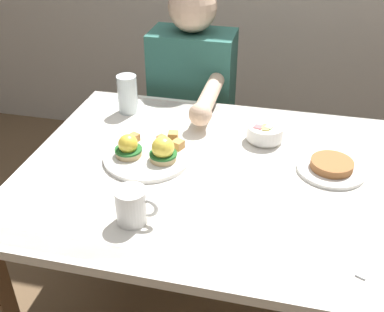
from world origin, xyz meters
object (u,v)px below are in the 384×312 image
(eggs_benedict_plate, at_px, (149,152))
(diner_person, at_px, (192,104))
(fruit_bowl, at_px, (265,133))
(fork, at_px, (370,260))
(dining_table, at_px, (222,200))
(coffee_mug, at_px, (132,205))
(side_plate, at_px, (331,167))
(water_glass_near, at_px, (128,97))

(eggs_benedict_plate, distance_m, diner_person, 0.60)
(fruit_bowl, distance_m, fork, 0.57)
(dining_table, xyz_separation_m, coffee_mug, (-0.19, -0.27, 0.16))
(eggs_benedict_plate, bearing_deg, fork, -25.43)
(dining_table, distance_m, fruit_bowl, 0.27)
(coffee_mug, height_order, diner_person, diner_person)
(dining_table, relative_size, fork, 8.06)
(fruit_bowl, xyz_separation_m, side_plate, (0.21, -0.13, -0.02))
(coffee_mug, xyz_separation_m, water_glass_near, (-0.22, 0.58, 0.01))
(coffee_mug, distance_m, diner_person, 0.89)
(eggs_benedict_plate, height_order, water_glass_near, water_glass_near)
(fruit_bowl, bearing_deg, diner_person, 130.67)
(eggs_benedict_plate, bearing_deg, diner_person, 90.24)
(diner_person, bearing_deg, fork, -54.62)
(eggs_benedict_plate, relative_size, diner_person, 0.24)
(coffee_mug, relative_size, water_glass_near, 0.80)
(dining_table, distance_m, water_glass_near, 0.54)
(dining_table, height_order, fork, fork)
(fruit_bowl, xyz_separation_m, fork, (0.29, -0.49, -0.03))
(eggs_benedict_plate, distance_m, fork, 0.69)
(eggs_benedict_plate, distance_m, water_glass_near, 0.34)
(fork, bearing_deg, side_plate, 102.89)
(dining_table, bearing_deg, diner_person, 111.59)
(fruit_bowl, bearing_deg, side_plate, -32.82)
(fruit_bowl, bearing_deg, dining_table, -115.42)
(water_glass_near, bearing_deg, dining_table, -37.11)
(side_plate, bearing_deg, eggs_benedict_plate, -173.75)
(dining_table, bearing_deg, fork, -35.98)
(water_glass_near, bearing_deg, diner_person, 60.14)
(side_plate, bearing_deg, diner_person, 136.02)
(dining_table, distance_m, diner_person, 0.65)
(coffee_mug, distance_m, water_glass_near, 0.62)
(water_glass_near, bearing_deg, fork, -36.56)
(dining_table, xyz_separation_m, side_plate, (0.31, 0.07, 0.12))
(dining_table, relative_size, side_plate, 6.00)
(eggs_benedict_plate, height_order, side_plate, eggs_benedict_plate)
(dining_table, distance_m, eggs_benedict_plate, 0.27)
(water_glass_near, bearing_deg, fruit_bowl, -11.05)
(dining_table, relative_size, diner_person, 1.05)
(fork, distance_m, diner_person, 1.09)
(coffee_mug, height_order, side_plate, coffee_mug)
(fruit_bowl, height_order, fork, fruit_bowl)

